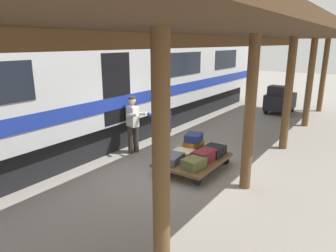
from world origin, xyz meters
TOP-DOWN VIEW (x-y plane):
  - ground_plane at (0.00, 0.00)m, footprint 60.00×60.00m
  - platform_canopy at (-1.74, 0.00)m, footprint 3.20×20.46m
  - train_car at (3.59, 0.00)m, footprint 3.02×21.10m
  - luggage_cart at (-0.30, -0.24)m, footprint 1.40×1.93m
  - suitcase_maroon_trunk at (-0.62, -0.24)m, footprint 0.44×0.66m
  - suitcase_cream_canvas at (0.01, -0.24)m, footprint 0.55×0.50m
  - suitcase_black_hardshell at (-0.62, -0.77)m, footprint 0.49×0.62m
  - suitcase_olive_duffel at (-0.62, 0.30)m, footprint 0.48×0.59m
  - suitcase_orange_carryall at (0.01, -0.77)m, footprint 0.47×0.55m
  - suitcase_slate_roller at (0.01, 0.30)m, footprint 0.48×0.68m
  - suitcase_navy_fabric at (-0.02, -0.74)m, footprint 0.53×0.59m
  - porter_in_overalls at (0.77, -0.39)m, footprint 0.71×0.51m
  - porter_by_door at (1.81, -0.31)m, footprint 0.72×0.54m
  - baggage_tug at (-0.31, -8.32)m, footprint 1.11×1.70m

SIDE VIEW (x-z plane):
  - ground_plane at x=0.00m, z-range 0.00..0.00m
  - luggage_cart at x=-0.30m, z-range 0.11..0.40m
  - suitcase_cream_canvas at x=0.01m, z-range 0.30..0.46m
  - suitcase_slate_roller at x=0.01m, z-range 0.30..0.49m
  - suitcase_black_hardshell at x=-0.62m, z-range 0.30..0.53m
  - suitcase_olive_duffel at x=-0.62m, z-range 0.30..0.54m
  - suitcase_maroon_trunk at x=-0.62m, z-range 0.30..0.58m
  - suitcase_orange_carryall at x=0.01m, z-range 0.30..0.58m
  - baggage_tug at x=-0.31m, z-range -0.02..1.28m
  - suitcase_navy_fabric at x=-0.02m, z-range 0.58..0.79m
  - porter_in_overalls at x=0.77m, z-range 0.07..1.78m
  - porter_by_door at x=1.81m, z-range 0.07..1.78m
  - train_car at x=3.59m, z-range 0.06..4.06m
  - platform_canopy at x=-1.74m, z-range 1.49..5.05m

